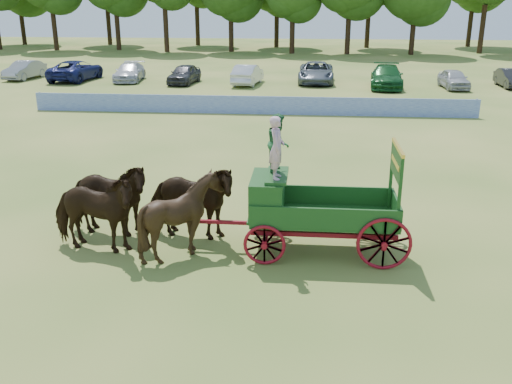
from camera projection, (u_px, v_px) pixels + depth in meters
name	position (u px, v px, depth m)	size (l,w,h in m)	color
ground	(222.00, 237.00, 16.40)	(160.00, 160.00, 0.00)	#A8994C
horse_lead_left	(93.00, 213.00, 15.13)	(1.20, 2.63, 2.22)	black
horse_lead_right	(107.00, 199.00, 16.17)	(1.20, 2.63, 2.22)	black
horse_wheel_left	(182.00, 216.00, 14.92)	(1.79, 2.02, 2.22)	black
horse_wheel_right	(191.00, 202.00, 15.96)	(1.20, 2.63, 2.22)	black
farm_dray	(296.00, 193.00, 15.03)	(6.00, 2.00, 3.76)	maroon
sponsor_banner	(251.00, 105.00, 33.26)	(26.00, 0.08, 1.05)	#1D389E
parked_cars	(253.00, 74.00, 44.79)	(50.64, 7.96, 1.65)	silver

